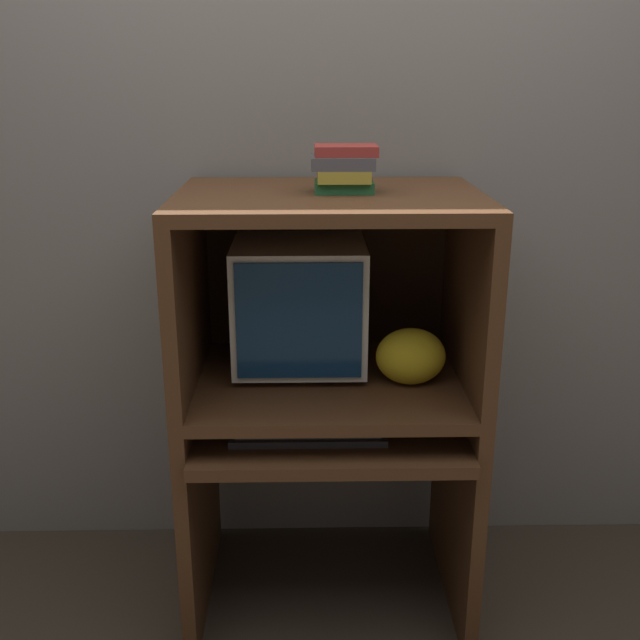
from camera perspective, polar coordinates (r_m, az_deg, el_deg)
wall_back at (r=2.45m, az=0.44°, el=10.97°), size 6.00×0.06×2.60m
desk_base at (r=2.36m, az=0.66°, el=-12.79°), size 0.85×0.67×0.65m
desk_monitor_shelf at (r=2.24m, az=0.66°, el=-5.02°), size 0.85×0.64×0.11m
hutch_upper at (r=2.14m, az=0.67°, el=4.91°), size 0.85×0.64×0.55m
crt_monitor at (r=2.25m, az=-1.58°, el=1.32°), size 0.39×0.38×0.39m
keyboard at (r=2.12m, az=-0.91°, el=-8.56°), size 0.44×0.15×0.03m
mouse at (r=2.14m, az=6.47°, el=-8.30°), size 0.07×0.05×0.03m
snack_bag at (r=2.18m, az=6.92°, el=-2.76°), size 0.20×0.15×0.17m
book_stack at (r=2.07m, az=1.84°, el=11.50°), size 0.18×0.13×0.13m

